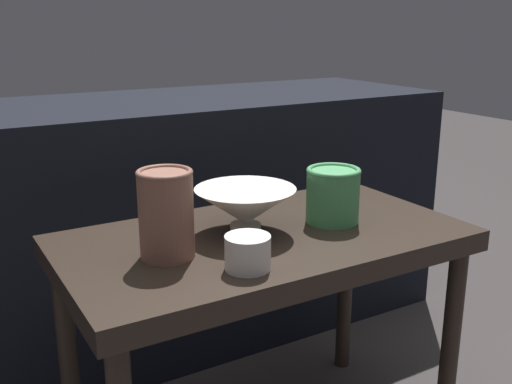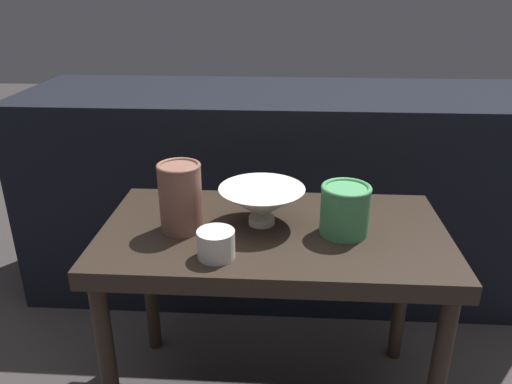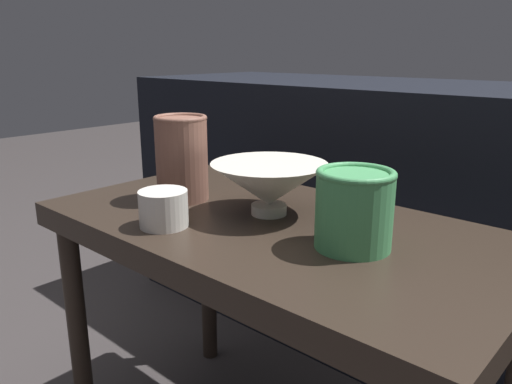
# 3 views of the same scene
# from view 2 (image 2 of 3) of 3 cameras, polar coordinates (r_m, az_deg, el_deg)

# --- Properties ---
(table) EXTENTS (0.75, 0.41, 0.47)m
(table) POSITION_cam_2_polar(r_m,az_deg,el_deg) (1.11, 1.97, -6.79)
(table) COLOR #2D231C
(table) RESTS_ON ground_plane
(couch_backdrop) EXTENTS (1.59, 0.50, 0.66)m
(couch_backdrop) POSITION_cam_2_polar(r_m,az_deg,el_deg) (1.66, 2.52, 0.30)
(couch_backdrop) COLOR black
(couch_backdrop) RESTS_ON ground_plane
(bowl) EXTENTS (0.19, 0.19, 0.08)m
(bowl) POSITION_cam_2_polar(r_m,az_deg,el_deg) (1.08, 0.66, -1.25)
(bowl) COLOR silver
(bowl) RESTS_ON table
(vase_textured_left) EXTENTS (0.09, 0.09, 0.15)m
(vase_textured_left) POSITION_cam_2_polar(r_m,az_deg,el_deg) (1.06, -8.63, -0.49)
(vase_textured_left) COLOR brown
(vase_textured_left) RESTS_ON table
(vase_colorful_right) EXTENTS (0.10, 0.10, 0.11)m
(vase_colorful_right) POSITION_cam_2_polar(r_m,az_deg,el_deg) (1.06, 10.14, -1.88)
(vase_colorful_right) COLOR #47995B
(vase_colorful_right) RESTS_ON table
(cup) EXTENTS (0.07, 0.07, 0.06)m
(cup) POSITION_cam_2_polar(r_m,az_deg,el_deg) (0.97, -4.59, -5.95)
(cup) COLOR silver
(cup) RESTS_ON table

